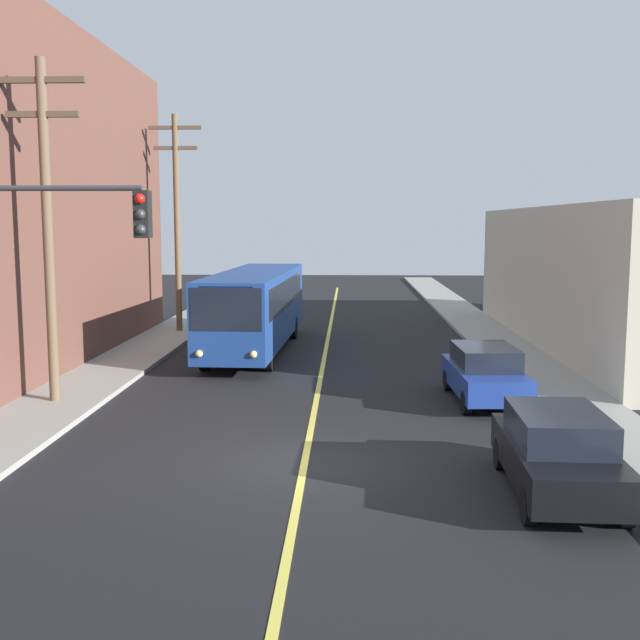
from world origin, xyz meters
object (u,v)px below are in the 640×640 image
traffic_signal_left_corner (53,261)px  parked_car_blue (485,373)px  utility_pole_near (47,215)px  utility_pole_mid (177,213)px  city_bus (255,306)px  parked_car_black (557,452)px

traffic_signal_left_corner → parked_car_blue: bearing=28.5°
utility_pole_near → traffic_signal_left_corner: 5.15m
parked_car_blue → traffic_signal_left_corner: (-10.26, -5.57, 3.46)m
utility_pole_mid → traffic_signal_left_corner: 19.01m
city_bus → traffic_signal_left_corner: traffic_signal_left_corner is taller
city_bus → traffic_signal_left_corner: 14.58m
parked_car_black → utility_pole_mid: bearing=119.4°
parked_car_blue → utility_pole_near: utility_pole_near is taller
utility_pole_near → utility_pole_mid: utility_pole_mid is taller
parked_car_black → utility_pole_mid: size_ratio=0.45×
utility_pole_near → traffic_signal_left_corner: (1.95, -4.66, -1.02)m
parked_car_black → parked_car_blue: size_ratio=1.00×
parked_car_black → traffic_signal_left_corner: traffic_signal_left_corner is taller
city_bus → parked_car_blue: city_bus is taller
city_bus → utility_pole_near: bearing=-115.6°
city_bus → parked_car_black: bearing=-64.6°
parked_car_black → utility_pole_mid: utility_pole_mid is taller
parked_car_blue → traffic_signal_left_corner: 12.17m
parked_car_black → traffic_signal_left_corner: (-10.29, 2.07, 3.46)m
parked_car_blue → utility_pole_near: 13.03m
utility_pole_near → parked_car_blue: bearing=4.3°
utility_pole_near → utility_pole_mid: (0.39, 14.24, 0.24)m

